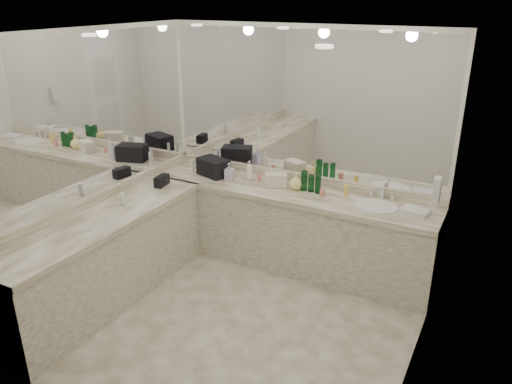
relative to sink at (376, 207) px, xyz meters
The scene contains 33 objects.
floor 1.77m from the sink, 128.37° to the right, with size 3.20×3.20×0.00m, color beige.
ceiling 2.29m from the sink, 128.37° to the right, with size 3.20×3.20×0.00m, color white.
wall_back 1.08m from the sink, 162.47° to the left, with size 3.20×0.02×2.60m, color silver.
wall_left 2.85m from the sink, 154.80° to the right, with size 0.02×3.00×2.60m, color silver.
wall_right 1.42m from the sink, 61.56° to the right, with size 0.02×3.00×2.60m, color silver.
vanity_back_base 1.06m from the sink, behind, with size 3.20×0.60×0.84m, color beige.
vanity_back_top 0.95m from the sink, behind, with size 3.20×0.64×0.06m, color beige.
vanity_left_base 2.75m from the sink, 146.31° to the right, with size 0.60×2.40×0.84m, color beige.
vanity_left_top 2.70m from the sink, 146.19° to the right, with size 0.64×2.42×0.06m, color beige.
backsplash_back 0.99m from the sink, 163.58° to the left, with size 3.20×0.04×0.10m, color beige.
backsplash_left 2.80m from the sink, 154.62° to the right, with size 0.04×3.00×0.10m, color beige.
mirror_back 1.33m from the sink, 163.13° to the left, with size 3.12×0.01×1.55m, color white.
mirror_left 2.94m from the sink, 154.69° to the right, with size 0.01×2.92×1.55m, color white.
sink is the anchor object (origin of this frame).
faucet 0.22m from the sink, 90.00° to the left, with size 0.24×0.16×0.14m, color silver.
wall_phone 0.91m from the sink, 39.57° to the right, with size 0.06×0.10×0.24m, color white.
door 1.82m from the sink, 69.46° to the right, with size 0.02×0.82×2.10m, color white.
black_toiletry_bag 1.93m from the sink, behind, with size 0.36×0.23×0.21m, color black.
black_bag_spill 2.32m from the sink, 166.44° to the right, with size 0.09×0.20×0.11m, color black.
cream_cosmetic_case 1.13m from the sink, behind, with size 0.24×0.15×0.14m, color beige.
hand_towel 0.38m from the sink, ahead, with size 0.26×0.17×0.04m, color white.
lotion_left 2.54m from the sink, 152.48° to the right, with size 0.06×0.06×0.13m, color white.
soap_bottle_a 1.50m from the sink, behind, with size 0.08×0.08×0.22m, color white.
soap_bottle_b 1.68m from the sink, behind, with size 0.09×0.09×0.21m, color silver.
soap_bottle_c 0.90m from the sink, behind, with size 0.15×0.15×0.19m, color #FFEF86.
green_bottle_0 0.66m from the sink, behind, with size 0.06×0.06×0.20m, color #135727.
green_bottle_1 0.82m from the sink, behind, with size 0.07×0.07×0.22m, color #135727.
green_bottle_2 0.74m from the sink, behind, with size 0.06×0.06×0.19m, color #135727.
amenity_bottle_0 2.22m from the sink, behind, with size 0.04×0.04×0.15m, color white.
amenity_bottle_1 2.16m from the sink, behind, with size 0.04×0.04×0.14m, color white.
amenity_bottle_2 0.57m from the sink, behind, with size 0.06×0.06×0.08m, color #E57F66.
amenity_bottle_3 0.38m from the sink, 162.09° to the left, with size 0.05×0.05×0.13m, color #F2D84C.
amenity_bottle_4 1.38m from the sink, behind, with size 0.04×0.04×0.08m, color #E57F66.
Camera 1 is at (2.03, -3.41, 2.88)m, focal length 35.00 mm.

